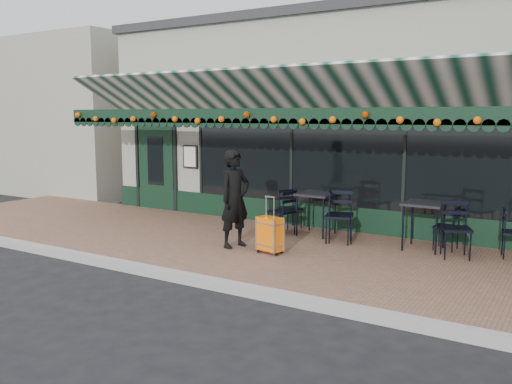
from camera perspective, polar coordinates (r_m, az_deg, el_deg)
The scene contains 15 objects.
ground at distance 7.92m, azimuth -3.49°, elevation -10.11°, with size 80.00×80.00×0.00m, color black.
sidewalk at distance 9.54m, azimuth 3.47°, elevation -6.48°, with size 18.00×4.00×0.15m, color brown.
curb at distance 7.84m, azimuth -3.84°, elevation -9.74°, with size 18.00×0.16×0.15m, color #9E9E99.
restaurant_building at distance 14.64m, azimuth 14.47°, elevation 7.04°, with size 12.00×9.60×4.50m.
neighbor_building_left at distance 22.38m, azimuth -19.35°, elevation 7.44°, with size 12.00×8.00×4.80m, color gray.
woman at distance 9.53m, azimuth -2.24°, elevation -0.74°, with size 0.63×0.41×1.72m, color black.
suitcase at distance 9.16m, azimuth 1.47°, elevation -4.50°, with size 0.47×0.33×0.97m.
cafe_table_a at distance 9.80m, azimuth 17.32°, elevation -1.54°, with size 0.67×0.67×0.83m.
cafe_table_b at distance 10.57m, azimuth 6.38°, elevation -0.55°, with size 0.67×0.67×0.83m.
chair_a_left at distance 9.98m, azimuth 19.39°, elevation -3.53°, with size 0.39×0.39×0.78m, color black, non-canonical shape.
chair_a_front at distance 9.44m, azimuth 20.32°, elevation -3.73°, with size 0.47×0.47×0.94m, color black, non-canonical shape.
chair_b_left at distance 10.60m, azimuth 2.71°, elevation -2.12°, with size 0.45×0.45×0.89m, color black, non-canonical shape.
chair_b_right at distance 10.11m, azimuth 8.89°, elevation -2.49°, with size 0.48×0.48×0.97m, color black, non-canonical shape.
chair_b_front at distance 10.02m, azimuth 8.71°, elevation -2.59°, with size 0.48×0.48×0.96m, color black, non-canonical shape.
chair_solo at distance 11.25m, azimuth 3.65°, elevation -1.78°, with size 0.40×0.40×0.80m, color black, non-canonical shape.
Camera 1 is at (4.34, -6.15, 2.47)m, focal length 38.00 mm.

